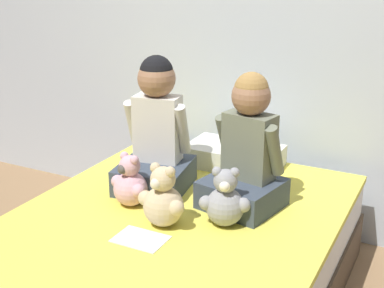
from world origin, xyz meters
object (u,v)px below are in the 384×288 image
at_px(child_on_right, 247,152).
at_px(child_on_left, 156,134).
at_px(teddy_bear_held_by_right_child, 225,201).
at_px(teddy_bear_held_by_left_child, 130,184).
at_px(bed, 161,274).
at_px(sign_card, 141,239).
at_px(pillow_at_headboard, 234,156).
at_px(teddy_bear_between_children, 163,200).

bearing_deg(child_on_right, child_on_left, -169.04).
relative_size(child_on_left, child_on_right, 1.05).
bearing_deg(teddy_bear_held_by_right_child, teddy_bear_held_by_left_child, 163.34).
bearing_deg(bed, teddy_bear_held_by_left_child, 151.23).
bearing_deg(bed, sign_card, -99.09).
xyz_separation_m(teddy_bear_held_by_left_child, pillow_at_headboard, (0.23, 0.67, -0.05)).
xyz_separation_m(pillow_at_headboard, sign_card, (-0.02, -0.92, -0.05)).
height_order(bed, teddy_bear_held_by_right_child, teddy_bear_held_by_right_child).
relative_size(teddy_bear_held_by_right_child, pillow_at_headboard, 0.52).
bearing_deg(child_on_right, sign_card, -105.85).
height_order(child_on_right, sign_card, child_on_right).
bearing_deg(teddy_bear_held_by_right_child, teddy_bear_between_children, -171.55).
distance_m(child_on_left, teddy_bear_held_by_right_child, 0.54).
distance_m(bed, teddy_bear_held_by_right_child, 0.43).
relative_size(child_on_left, teddy_bear_held_by_left_child, 2.59).
distance_m(child_on_left, teddy_bear_between_children, 0.45).
distance_m(teddy_bear_held_by_left_child, sign_card, 0.34).
xyz_separation_m(bed, child_on_right, (0.23, 0.37, 0.49)).
bearing_deg(teddy_bear_held_by_right_child, bed, -166.54).
height_order(teddy_bear_held_by_left_child, teddy_bear_between_children, teddy_bear_between_children).
relative_size(child_on_left, pillow_at_headboard, 1.29).
bearing_deg(child_on_left, bed, -67.08).
height_order(teddy_bear_between_children, sign_card, teddy_bear_between_children).
distance_m(bed, teddy_bear_between_children, 0.35).
bearing_deg(teddy_bear_held_by_left_child, teddy_bear_between_children, -5.71).
distance_m(teddy_bear_between_children, sign_card, 0.19).
distance_m(child_on_right, pillow_at_headboard, 0.53).
bearing_deg(sign_card, child_on_right, 62.77).
relative_size(bed, teddy_bear_held_by_right_child, 7.48).
bearing_deg(sign_card, teddy_bear_held_by_left_child, 129.99).
height_order(teddy_bear_held_by_right_child, teddy_bear_between_children, teddy_bear_between_children).
xyz_separation_m(bed, teddy_bear_held_by_right_child, (0.23, 0.15, 0.34)).
distance_m(bed, teddy_bear_held_by_left_child, 0.43).
relative_size(teddy_bear_held_by_right_child, sign_card, 1.24).
xyz_separation_m(child_on_left, teddy_bear_held_by_right_child, (0.46, -0.23, -0.16)).
bearing_deg(bed, pillow_at_headboard, 90.00).
distance_m(bed, child_on_right, 0.65).
bearing_deg(child_on_right, teddy_bear_held_by_left_child, -141.05).
bearing_deg(pillow_at_headboard, child_on_left, -119.10).
bearing_deg(pillow_at_headboard, child_on_right, -61.18).
relative_size(child_on_left, sign_card, 3.08).
xyz_separation_m(bed, sign_card, (-0.02, -0.12, 0.23)).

